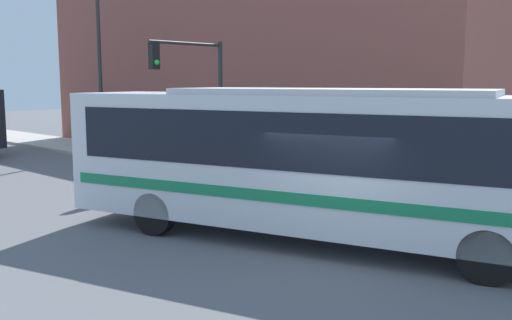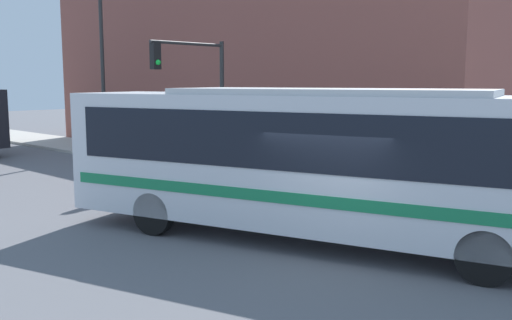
{
  "view_description": "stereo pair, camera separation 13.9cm",
  "coord_description": "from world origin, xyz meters",
  "px_view_note": "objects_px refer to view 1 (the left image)",
  "views": [
    {
      "loc": [
        -9.43,
        -6.28,
        3.52
      ],
      "look_at": [
        1.48,
        3.77,
        1.45
      ],
      "focal_mm": 40.0,
      "sensor_mm": 36.0,
      "label": 1
    },
    {
      "loc": [
        -9.33,
        -6.38,
        3.52
      ],
      "look_at": [
        1.48,
        3.77,
        1.45
      ],
      "focal_mm": 40.0,
      "sensor_mm": 36.0,
      "label": 2
    }
  ],
  "objects_px": {
    "city_bus": "(327,156)",
    "parking_meter": "(212,149)",
    "traffic_light_pole": "(196,82)",
    "pedestrian_near_corner": "(154,134)",
    "fire_hydrant": "(288,172)",
    "street_lamp": "(94,60)"
  },
  "relations": [
    {
      "from": "city_bus",
      "to": "parking_meter",
      "type": "relative_size",
      "value": 10.27
    },
    {
      "from": "traffic_light_pole",
      "to": "pedestrian_near_corner",
      "type": "bearing_deg",
      "value": 65.34
    },
    {
      "from": "fire_hydrant",
      "to": "traffic_light_pole",
      "type": "relative_size",
      "value": 0.16
    },
    {
      "from": "fire_hydrant",
      "to": "traffic_light_pole",
      "type": "xyz_separation_m",
      "value": [
        -1.03,
        3.39,
        2.95
      ]
    },
    {
      "from": "fire_hydrant",
      "to": "pedestrian_near_corner",
      "type": "bearing_deg",
      "value": 78.94
    },
    {
      "from": "fire_hydrant",
      "to": "traffic_light_pole",
      "type": "height_order",
      "value": "traffic_light_pole"
    },
    {
      "from": "fire_hydrant",
      "to": "street_lamp",
      "type": "bearing_deg",
      "value": 90.11
    },
    {
      "from": "traffic_light_pole",
      "to": "parking_meter",
      "type": "distance_m",
      "value": 2.73
    },
    {
      "from": "fire_hydrant",
      "to": "parking_meter",
      "type": "xyz_separation_m",
      "value": [
        0.0,
        3.73,
        0.45
      ]
    },
    {
      "from": "traffic_light_pole",
      "to": "parking_meter",
      "type": "relative_size",
      "value": 3.98
    },
    {
      "from": "city_bus",
      "to": "street_lamp",
      "type": "relative_size",
      "value": 1.69
    },
    {
      "from": "traffic_light_pole",
      "to": "pedestrian_near_corner",
      "type": "distance_m",
      "value": 7.48
    },
    {
      "from": "parking_meter",
      "to": "street_lamp",
      "type": "relative_size",
      "value": 0.16
    },
    {
      "from": "pedestrian_near_corner",
      "to": "street_lamp",
      "type": "bearing_deg",
      "value": 137.94
    },
    {
      "from": "fire_hydrant",
      "to": "street_lamp",
      "type": "xyz_separation_m",
      "value": [
        -0.02,
        11.56,
        3.93
      ]
    },
    {
      "from": "city_bus",
      "to": "traffic_light_pole",
      "type": "relative_size",
      "value": 2.58
    },
    {
      "from": "street_lamp",
      "to": "traffic_light_pole",
      "type": "bearing_deg",
      "value": -97.03
    },
    {
      "from": "city_bus",
      "to": "parking_meter",
      "type": "xyz_separation_m",
      "value": [
        4.62,
        8.6,
        -0.97
      ]
    },
    {
      "from": "street_lamp",
      "to": "city_bus",
      "type": "bearing_deg",
      "value": -105.64
    },
    {
      "from": "fire_hydrant",
      "to": "street_lamp",
      "type": "height_order",
      "value": "street_lamp"
    },
    {
      "from": "traffic_light_pole",
      "to": "street_lamp",
      "type": "height_order",
      "value": "street_lamp"
    },
    {
      "from": "city_bus",
      "to": "fire_hydrant",
      "type": "height_order",
      "value": "city_bus"
    }
  ]
}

